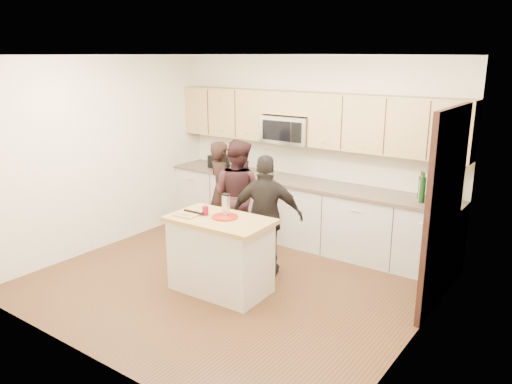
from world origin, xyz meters
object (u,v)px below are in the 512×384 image
Objects in this scene: woman_left at (221,191)px; woman_center at (238,195)px; toaster at (219,162)px; island at (221,254)px; woman_right at (266,217)px.

woman_left is 0.94× the size of woman_center.
woman_left is (0.49, -0.54, -0.29)m from toaster.
woman_left is at bearing -47.50° from toaster.
toaster reaches higher than island.
woman_center is 1.00m from woman_right.
woman_right is at bearing 144.58° from woman_center.
island is at bearing 157.79° from woman_left.
woman_center is at bearing -59.19° from woman_right.
woman_center reaches higher than woman_left.
island is 1.78m from woman_left.
woman_left is 0.97× the size of woman_right.
woman_right is (1.29, -0.69, 0.03)m from woman_left.
woman_center is 1.03× the size of woman_right.
toaster is 2.18m from woman_right.
toaster is at bearing -40.83° from woman_center.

